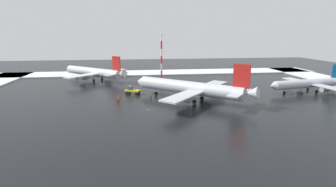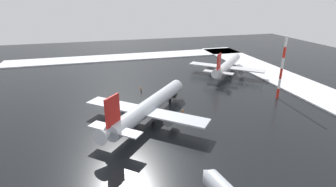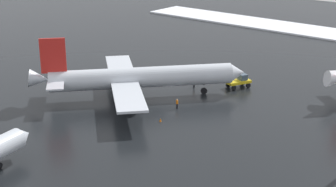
{
  "view_description": "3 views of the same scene",
  "coord_description": "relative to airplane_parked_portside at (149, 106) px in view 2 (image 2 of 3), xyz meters",
  "views": [
    {
      "loc": [
        12.11,
        75.26,
        18.75
      ],
      "look_at": [
        2.74,
        3.63,
        2.1
      ],
      "focal_mm": 28.0,
      "sensor_mm": 36.0,
      "label": 1
    },
    {
      "loc": [
        -61.62,
        15.96,
        29.54
      ],
      "look_at": [
        1.58,
        -1.5,
        4.53
      ],
      "focal_mm": 28.0,
      "sensor_mm": 36.0,
      "label": 2
    },
    {
      "loc": [
        -66.67,
        -54.38,
        31.07
      ],
      "look_at": [
        -3.89,
        -2.53,
        2.5
      ],
      "focal_mm": 55.0,
      "sensor_mm": 36.0,
      "label": 3
    }
  ],
  "objects": [
    {
      "name": "traffic_cone_mid_line",
      "position": [
        12.43,
        7.99,
        -3.49
      ],
      "size": [
        0.36,
        0.36,
        0.55
      ],
      "primitive_type": "cone",
      "color": "orange",
      "rests_on": "ground_plane"
    },
    {
      "name": "ground_crew_near_tug",
      "position": [
        20.39,
        -1.49,
        -2.79
      ],
      "size": [
        0.36,
        0.36,
        1.71
      ],
      "rotation": [
        0.0,
        0.0,
        3.84
      ],
      "color": "black",
      "rests_on": "ground_plane"
    },
    {
      "name": "ground_crew_by_nose_gear",
      "position": [
        11.09,
        -4.33,
        -2.79
      ],
      "size": [
        0.36,
        0.36,
        1.71
      ],
      "rotation": [
        0.0,
        0.0,
        0.93
      ],
      "color": "black",
      "rests_on": "ground_plane"
    },
    {
      "name": "snow_bank_far",
      "position": [
        3.66,
        -54.8,
        -3.55
      ],
      "size": [
        152.0,
        16.0,
        0.42
      ],
      "primitive_type": "cube",
      "color": "white",
      "rests_on": "ground_plane"
    },
    {
      "name": "ground_plane",
      "position": [
        3.66,
        -4.8,
        -3.76
      ],
      "size": [
        240.0,
        240.0,
        0.0
      ],
      "primitive_type": "plane",
      "color": "black"
    },
    {
      "name": "airplane_parked_starboard",
      "position": [
        31.9,
        -37.81,
        -0.33
      ],
      "size": [
        28.33,
        26.66,
        10.38
      ],
      "rotation": [
        0.0,
        0.0,
        5.56
      ],
      "color": "silver",
      "rests_on": "ground_plane"
    },
    {
      "name": "antenna_mast",
      "position": [
        4.09,
        -40.26,
        5.57
      ],
      "size": [
        0.7,
        0.7,
        18.66
      ],
      "color": "red",
      "rests_on": "ground_plane"
    },
    {
      "name": "ground_crew_beside_wing",
      "position": [
        0.33,
        -8.85,
        -2.79
      ],
      "size": [
        0.36,
        0.36,
        1.71
      ],
      "rotation": [
        0.0,
        0.0,
        4.33
      ],
      "color": "black",
      "rests_on": "ground_plane"
    },
    {
      "name": "pushback_tug",
      "position": [
        16.59,
        -10.92,
        -2.48
      ],
      "size": [
        5.1,
        3.89,
        2.5
      ],
      "rotation": [
        0.0,
        0.0,
        5.86
      ],
      "color": "gold",
      "rests_on": "ground_plane"
    },
    {
      "name": "traffic_cone_near_nose",
      "position": [
        -5.82,
        -10.39,
        -3.49
      ],
      "size": [
        0.36,
        0.36,
        0.55
      ],
      "primitive_type": "cone",
      "color": "orange",
      "rests_on": "ground_plane"
    },
    {
      "name": "snow_bank_right",
      "position": [
        70.66,
        -4.8,
        -3.55
      ],
      "size": [
        14.0,
        116.0,
        0.42
      ],
      "primitive_type": "cube",
      "color": "white",
      "rests_on": "ground_plane"
    },
    {
      "name": "airplane_parked_portside",
      "position": [
        0.0,
        0.0,
        0.0
      ],
      "size": [
        31.31,
        29.14,
        11.38
      ],
      "rotation": [
        0.0,
        0.0,
        5.57
      ],
      "color": "silver",
      "rests_on": "ground_plane"
    }
  ]
}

